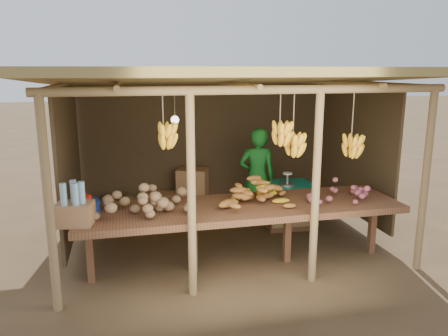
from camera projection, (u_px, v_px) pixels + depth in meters
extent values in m
plane|color=brown|center=(224.00, 238.00, 6.37)|extent=(60.00, 60.00, 0.00)
cylinder|color=#9A7A4F|center=(49.00, 207.00, 4.23)|extent=(0.09, 0.09, 2.20)
cylinder|color=#9A7A4F|center=(425.00, 182.00, 5.17)|extent=(0.09, 0.09, 2.20)
cylinder|color=#9A7A4F|center=(77.00, 152.00, 7.08)|extent=(0.09, 0.09, 2.20)
cylinder|color=#9A7A4F|center=(317.00, 142.00, 8.02)|extent=(0.09, 0.09, 2.20)
cylinder|color=#9A7A4F|center=(191.00, 198.00, 4.55)|extent=(0.09, 0.09, 2.20)
cylinder|color=#9A7A4F|center=(316.00, 189.00, 4.86)|extent=(0.09, 0.09, 2.20)
cylinder|color=#9A7A4F|center=(257.00, 90.00, 4.46)|extent=(4.40, 0.09, 0.09)
cylinder|color=#9A7A4F|center=(204.00, 82.00, 7.31)|extent=(4.40, 0.09, 0.09)
cube|color=#A58D4D|center=(224.00, 78.00, 5.86)|extent=(4.70, 3.50, 0.28)
cube|color=#4D3B23|center=(204.00, 140.00, 7.51)|extent=(4.20, 0.04, 1.98)
cube|color=#4D3B23|center=(69.00, 161.00, 5.83)|extent=(0.04, 2.40, 1.98)
cube|color=#4D3B23|center=(352.00, 148.00, 6.75)|extent=(0.04, 2.40, 1.98)
cube|color=brown|center=(242.00, 208.00, 5.30)|extent=(3.90, 1.05, 0.08)
cube|color=brown|center=(90.00, 253.00, 4.99)|extent=(0.08, 0.08, 0.72)
cube|color=brown|center=(194.00, 243.00, 5.25)|extent=(0.08, 0.08, 0.72)
cube|color=brown|center=(287.00, 235.00, 5.52)|extent=(0.08, 0.08, 0.72)
cube|color=brown|center=(372.00, 227.00, 5.79)|extent=(0.08, 0.08, 0.72)
cylinder|color=navy|center=(81.00, 207.00, 4.96)|extent=(0.42, 0.42, 0.15)
cube|color=#A07048|center=(75.00, 214.00, 4.60)|extent=(0.42, 0.35, 0.24)
imported|color=#186C22|center=(257.00, 178.00, 6.73)|extent=(0.61, 0.45, 1.55)
cube|color=brown|center=(287.00, 207.00, 6.81)|extent=(0.71, 0.61, 0.62)
cube|color=#0D907D|center=(288.00, 185.00, 6.73)|extent=(0.78, 0.69, 0.06)
cube|color=#A07048|center=(193.00, 202.00, 7.38)|extent=(0.60, 0.55, 0.39)
cube|color=#A07048|center=(193.00, 180.00, 7.29)|extent=(0.60, 0.55, 0.39)
cube|color=#A07048|center=(161.00, 204.00, 7.26)|extent=(0.60, 0.55, 0.39)
ellipsoid|color=#4D3B23|center=(107.00, 207.00, 7.09)|extent=(0.38, 0.38, 0.51)
ellipsoid|color=#4D3B23|center=(128.00, 206.00, 7.16)|extent=(0.38, 0.38, 0.51)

